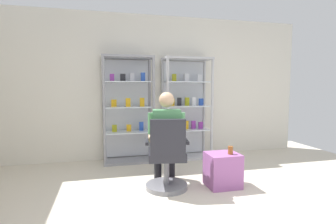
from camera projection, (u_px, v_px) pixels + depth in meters
name	position (u px, v px, depth m)	size (l,w,h in m)	color
back_wall	(155.00, 87.00, 5.12)	(6.00, 0.10, 2.70)	silver
display_cabinet_left	(128.00, 109.00, 4.79)	(0.90, 0.45, 1.90)	gray
display_cabinet_right	(186.00, 108.00, 5.06)	(0.90, 0.45, 1.90)	#B7B7BC
office_chair	(167.00, 161.00, 3.46)	(0.60, 0.56, 0.96)	slate
seated_shopkeeper	(166.00, 134.00, 3.59)	(0.53, 0.60, 1.29)	black
storage_crate	(223.00, 170.00, 3.61)	(0.43, 0.38, 0.46)	#9E599E
tea_glass	(230.00, 150.00, 3.54)	(0.07, 0.07, 0.11)	brown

